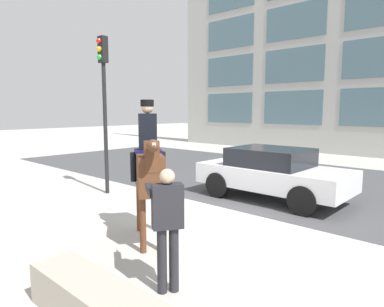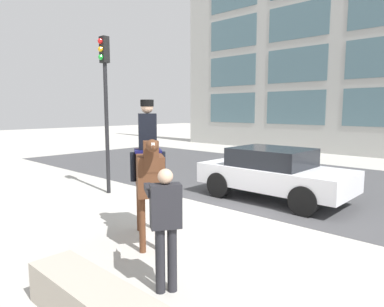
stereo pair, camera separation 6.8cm
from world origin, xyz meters
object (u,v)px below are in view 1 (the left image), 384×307
Objects in this scene: street_car_near_lane at (272,172)px; traffic_light at (104,91)px; mounted_horse_lead at (149,168)px; pedestrian_bystander at (167,220)px.

traffic_light is at bearing -145.76° from street_car_near_lane.
mounted_horse_lead is at bearing -22.68° from traffic_light.
mounted_horse_lead reaches higher than pedestrian_bystander.
street_car_near_lane is (-1.37, 5.23, -0.24)m from pedestrian_bystander.
pedestrian_bystander is 0.42× the size of street_car_near_lane.
pedestrian_bystander is at bearing -75.28° from street_car_near_lane.
pedestrian_bystander is 5.41m from street_car_near_lane.
pedestrian_bystander is 0.38× the size of traffic_light.
mounted_horse_lead is at bearing -0.24° from pedestrian_bystander.
street_car_near_lane is at bearing -42.16° from pedestrian_bystander.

